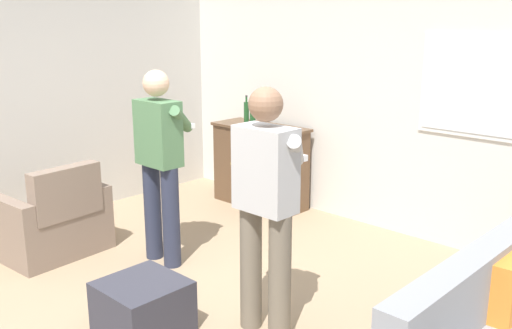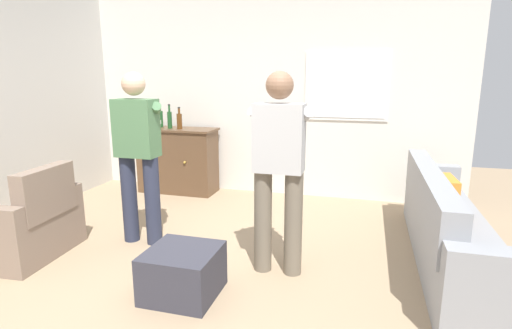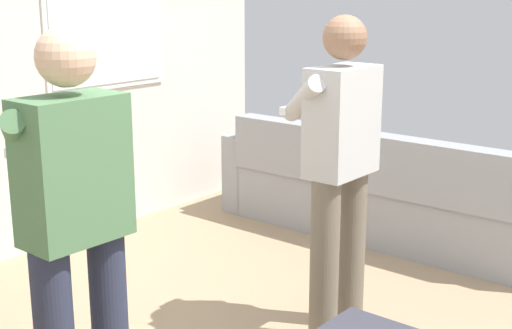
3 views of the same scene
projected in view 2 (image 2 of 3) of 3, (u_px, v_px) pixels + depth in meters
ground at (195, 277)px, 3.32m from camera, size 10.40×10.40×0.00m
wall_back_with_window at (272, 94)px, 5.51m from camera, size 5.20×0.15×2.80m
couch at (446, 228)px, 3.55m from camera, size 0.57×2.59×0.82m
armchair at (28, 226)px, 3.68m from camera, size 0.70×0.93×0.85m
sideboard_cabinet at (178, 160)px, 5.72m from camera, size 1.13×0.49×0.92m
bottle_wine_green at (170, 119)px, 5.58m from camera, size 0.06×0.06×0.34m
bottle_liquor_amber at (179, 120)px, 5.54m from camera, size 0.07×0.07×0.30m
bottle_spirits_clear at (161, 119)px, 5.72m from camera, size 0.06×0.06×0.31m
ottoman at (183, 272)px, 3.03m from camera, size 0.53×0.53×0.36m
person_standing_left at (138, 150)px, 3.86m from camera, size 0.56×0.48×1.68m
person_standing_right at (279, 164)px, 3.25m from camera, size 0.56×0.47×1.68m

